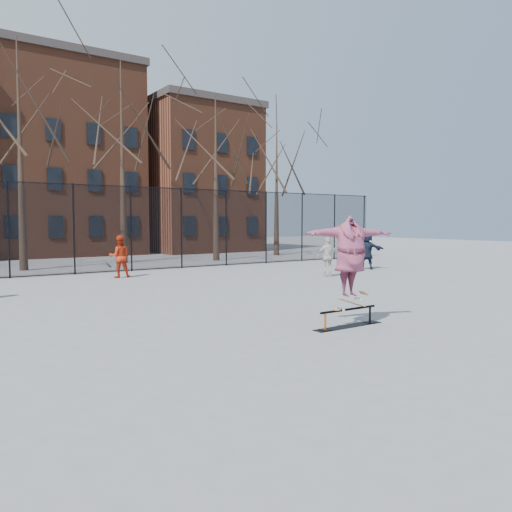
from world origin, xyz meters
TOP-DOWN VIEW (x-y plane):
  - ground at (0.00, 0.00)m, footprint 100.00×100.00m
  - skate_rail at (0.67, -1.64)m, footprint 1.88×0.29m
  - skateboard at (0.70, -1.64)m, footprint 0.91×0.22m
  - skater at (0.70, -1.64)m, footprint 2.28×1.15m
  - bystander_red at (-0.17, 10.76)m, footprint 0.98×0.83m
  - bystander_white at (7.21, 6.07)m, footprint 1.06×0.79m
  - bystander_navy at (11.00, 7.39)m, footprint 1.74×1.46m
  - fence at (-0.01, 13.00)m, footprint 34.03×0.07m
  - tree_row at (-0.25, 17.15)m, footprint 33.66×7.46m
  - rowhouses at (0.72, 26.00)m, footprint 29.00×7.00m

SIDE VIEW (x-z plane):
  - ground at x=0.00m, z-range 0.00..0.00m
  - skate_rail at x=0.67m, z-range -0.05..0.37m
  - skateboard at x=0.70m, z-range 0.41..0.52m
  - bystander_white at x=7.21m, z-range 0.00..1.67m
  - bystander_red at x=-0.17m, z-range 0.00..1.76m
  - bystander_navy at x=11.00m, z-range 0.00..1.88m
  - skater at x=0.70m, z-range 0.52..2.31m
  - fence at x=-0.01m, z-range 0.05..4.05m
  - rowhouses at x=0.72m, z-range -0.44..12.56m
  - tree_row at x=-0.25m, z-range 2.02..12.69m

